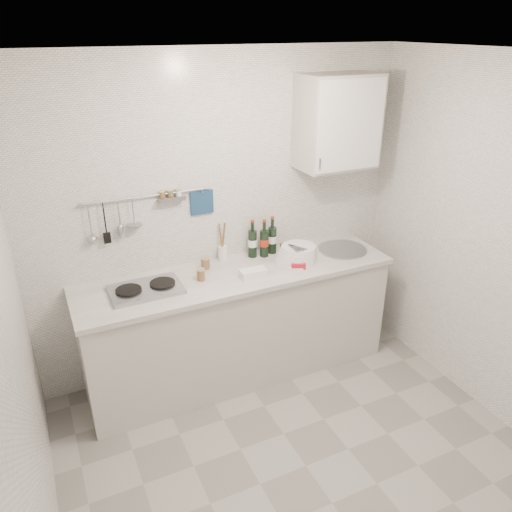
{
  "coord_description": "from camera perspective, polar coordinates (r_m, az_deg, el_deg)",
  "views": [
    {
      "loc": [
        -1.31,
        -2.01,
        2.63
      ],
      "look_at": [
        0.06,
        0.9,
        1.13
      ],
      "focal_mm": 35.0,
      "sensor_mm": 36.0,
      "label": 1
    }
  ],
  "objects": [
    {
      "name": "ceiling",
      "position": [
        2.4,
        8.45,
        21.7
      ],
      "size": [
        3.0,
        3.0,
        0.0
      ],
      "primitive_type": "plane",
      "rotation": [
        3.14,
        0.0,
        0.0
      ],
      "color": "silver",
      "rests_on": "back_wall"
    },
    {
      "name": "jar_b",
      "position": [
        4.11,
        3.14,
        1.07
      ],
      "size": [
        0.06,
        0.06,
        0.08
      ],
      "rotation": [
        0.0,
        0.0,
        -0.26
      ],
      "color": "brown",
      "rests_on": "counter"
    },
    {
      "name": "floor",
      "position": [
        3.56,
        5.73,
        -22.75
      ],
      "size": [
        3.0,
        3.0,
        0.0
      ],
      "primitive_type": "plane",
      "color": "slate",
      "rests_on": "ground"
    },
    {
      "name": "strawberry_punnet",
      "position": [
        3.86,
        4.82,
        -0.94
      ],
      "size": [
        0.15,
        0.15,
        0.05
      ],
      "primitive_type": "cube",
      "rotation": [
        0.0,
        0.0,
        -0.42
      ],
      "color": "red",
      "rests_on": "counter"
    },
    {
      "name": "wall_right",
      "position": [
        3.72,
        26.94,
        0.41
      ],
      "size": [
        0.02,
        2.8,
        2.5
      ],
      "primitive_type": "cube",
      "color": "silver",
      "rests_on": "floor"
    },
    {
      "name": "wall_rail",
      "position": [
        3.65,
        -12.6,
        5.2
      ],
      "size": [
        0.98,
        0.09,
        0.34
      ],
      "color": "#93969B",
      "rests_on": "back_wall"
    },
    {
      "name": "back_wall",
      "position": [
        3.9,
        -3.96,
        4.29
      ],
      "size": [
        3.0,
        0.02,
        2.5
      ],
      "primitive_type": "cube",
      "color": "silver",
      "rests_on": "floor"
    },
    {
      "name": "wall_left",
      "position": [
        2.45,
        -25.51,
        -12.16
      ],
      "size": [
        0.02,
        2.8,
        2.5
      ],
      "primitive_type": "cube",
      "color": "silver",
      "rests_on": "floor"
    },
    {
      "name": "utensil_crock",
      "position": [
        3.95,
        -3.8,
        0.55
      ],
      "size": [
        0.08,
        0.08,
        0.32
      ],
      "rotation": [
        0.0,
        0.0,
        0.28
      ],
      "color": "white",
      "rests_on": "counter"
    },
    {
      "name": "jar_d",
      "position": [
        3.67,
        -6.33,
        -2.1
      ],
      "size": [
        0.06,
        0.06,
        0.09
      ],
      "rotation": [
        0.0,
        0.0,
        0.03
      ],
      "color": "brown",
      "rests_on": "counter"
    },
    {
      "name": "butter_dish",
      "position": [
        3.7,
        -0.33,
        -1.97
      ],
      "size": [
        0.2,
        0.1,
        0.06
      ],
      "primitive_type": "cube",
      "rotation": [
        0.0,
        0.0,
        -0.03
      ],
      "color": "white",
      "rests_on": "counter"
    },
    {
      "name": "wall_cabinet",
      "position": [
        3.97,
        9.34,
        14.88
      ],
      "size": [
        0.6,
        0.38,
        0.7
      ],
      "color": "#B9B4AB",
      "rests_on": "back_wall"
    },
    {
      "name": "jar_c",
      "position": [
        4.08,
        5.24,
        0.88
      ],
      "size": [
        0.07,
        0.07,
        0.09
      ],
      "rotation": [
        0.0,
        0.0,
        -0.27
      ],
      "color": "brown",
      "rests_on": "counter"
    },
    {
      "name": "plate_stack_sink",
      "position": [
        3.95,
        4.68,
        0.22
      ],
      "size": [
        0.34,
        0.32,
        0.12
      ],
      "rotation": [
        0.0,
        0.0,
        0.24
      ],
      "color": "white",
      "rests_on": "counter"
    },
    {
      "name": "plate_stack_hob",
      "position": [
        3.64,
        -11.55,
        -3.25
      ],
      "size": [
        0.27,
        0.27,
        0.02
      ],
      "rotation": [
        0.0,
        0.0,
        -0.28
      ],
      "color": "#4754A2",
      "rests_on": "counter"
    },
    {
      "name": "wine_bottles",
      "position": [
        3.99,
        0.81,
        2.14
      ],
      "size": [
        0.25,
        0.11,
        0.31
      ],
      "rotation": [
        0.0,
        0.0,
        -0.0
      ],
      "color": "black",
      "rests_on": "counter"
    },
    {
      "name": "counter",
      "position": [
        4.03,
        -1.95,
        -8.0
      ],
      "size": [
        2.44,
        0.64,
        0.96
      ],
      "color": "#B9B4AB",
      "rests_on": "floor"
    },
    {
      "name": "jar_a",
      "position": [
        3.84,
        -5.8,
        -0.78
      ],
      "size": [
        0.07,
        0.07,
        0.09
      ],
      "rotation": [
        0.0,
        0.0,
        -0.18
      ],
      "color": "brown",
      "rests_on": "counter"
    }
  ]
}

